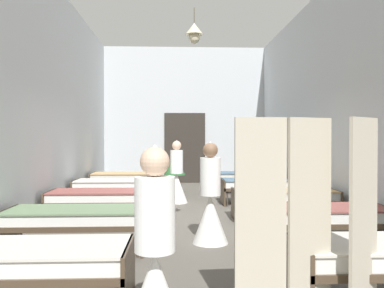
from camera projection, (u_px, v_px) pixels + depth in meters
name	position (u px, v px, depth m)	size (l,w,h in m)	color
ground_plane	(194.00, 223.00, 7.46)	(6.10, 13.41, 0.10)	#59544C
room_shell	(191.00, 101.00, 8.67)	(5.90, 13.01, 4.67)	silver
bed_left_row_0	(24.00, 261.00, 3.58)	(1.90, 0.84, 0.57)	#473828
bed_left_row_1	(76.00, 218.00, 5.48)	(1.90, 0.84, 0.57)	#473828
bed_right_row_1	(321.00, 216.00, 5.63)	(1.90, 0.84, 0.57)	#473828
bed_left_row_2	(101.00, 198.00, 7.38)	(1.90, 0.84, 0.57)	#473828
bed_right_row_2	(284.00, 197.00, 7.53)	(1.90, 0.84, 0.57)	#473828
bed_left_row_3	(116.00, 186.00, 9.28)	(1.90, 0.84, 0.57)	#473828
bed_right_row_3	(262.00, 185.00, 9.43)	(1.90, 0.84, 0.57)	#473828
bed_left_row_4	(126.00, 178.00, 11.17)	(1.90, 0.84, 0.57)	#473828
bed_right_row_4	(247.00, 177.00, 11.32)	(1.90, 0.84, 0.57)	#473828
nurse_near_aisle	(210.00, 207.00, 5.86)	(0.52, 0.52, 1.49)	white
nurse_mid_aisle	(155.00, 275.00, 2.95)	(0.52, 0.52, 1.49)	white
nurse_far_aisle	(177.00, 180.00, 9.55)	(0.52, 0.52, 1.49)	white
patient_seated_primary	(267.00, 174.00, 7.44)	(0.44, 0.44, 0.80)	slate
potted_plant	(175.00, 167.00, 11.47)	(0.62, 0.62, 1.10)	brown
privacy_screen	(311.00, 223.00, 3.25)	(1.22, 0.29, 1.70)	#BCB29E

